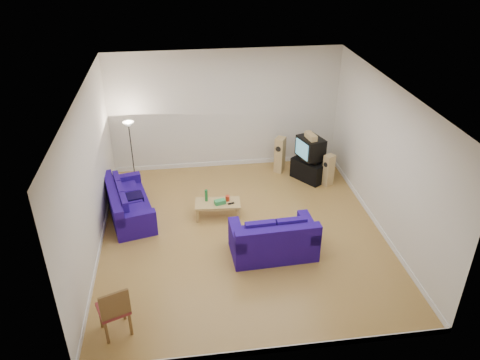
{
  "coord_description": "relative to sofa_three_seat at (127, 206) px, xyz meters",
  "views": [
    {
      "loc": [
        -1.17,
        -8.21,
        5.98
      ],
      "look_at": [
        0.0,
        0.4,
        1.1
      ],
      "focal_mm": 35.0,
      "sensor_mm": 36.0,
      "label": 1
    }
  ],
  "objects": [
    {
      "name": "floor_lamp",
      "position": [
        0.06,
        1.68,
        1.07
      ],
      "size": [
        0.28,
        0.28,
        1.63
      ],
      "color": "black",
      "rests_on": "ground"
    },
    {
      "name": "speaker_left",
      "position": [
        3.89,
        1.68,
        0.21
      ],
      "size": [
        0.34,
        0.36,
        0.97
      ],
      "rotation": [
        0.0,
        0.0,
        -0.56
      ],
      "color": "tan",
      "rests_on": "ground"
    },
    {
      "name": "dining_chair",
      "position": [
        0.08,
        -3.53,
        0.27
      ],
      "size": [
        0.61,
        0.61,
        0.99
      ],
      "rotation": [
        0.0,
        0.0,
        0.37
      ],
      "color": "brown",
      "rests_on": "ground"
    },
    {
      "name": "speaker_right",
      "position": [
        4.95,
        0.79,
        0.14
      ],
      "size": [
        0.31,
        0.29,
        0.84
      ],
      "rotation": [
        0.0,
        0.0,
        -1.07
      ],
      "color": "tan",
      "rests_on": "ground"
    },
    {
      "name": "coffee_table",
      "position": [
        2.04,
        -0.29,
        0.03
      ],
      "size": [
        1.05,
        0.58,
        0.37
      ],
      "rotation": [
        0.0,
        0.0,
        -0.07
      ],
      "color": "tan",
      "rests_on": "ground"
    },
    {
      "name": "av_receiver",
      "position": [
        4.6,
        1.13,
        0.31
      ],
      "size": [
        0.6,
        0.59,
        0.11
      ],
      "primitive_type": "cube",
      "rotation": [
        0.0,
        0.0,
        -0.74
      ],
      "color": "black",
      "rests_on": "tv_stand"
    },
    {
      "name": "sofa_three_seat",
      "position": [
        0.0,
        0.0,
        0.0
      ],
      "size": [
        1.28,
        2.11,
        0.76
      ],
      "rotation": [
        0.0,
        0.0,
        -1.34
      ],
      "color": "#140258",
      "rests_on": "ground"
    },
    {
      "name": "room",
      "position": [
        2.5,
        -1.02,
        1.26
      ],
      "size": [
        6.01,
        6.51,
        3.21
      ],
      "color": "brown",
      "rests_on": "ground"
    },
    {
      "name": "television",
      "position": [
        4.54,
        1.15,
        0.62
      ],
      "size": [
        0.69,
        0.8,
        0.53
      ],
      "rotation": [
        0.0,
        0.0,
        -1.26
      ],
      "color": "black",
      "rests_on": "av_receiver"
    },
    {
      "name": "tissue_box",
      "position": [
        2.08,
        -0.35,
        0.13
      ],
      "size": [
        0.27,
        0.19,
        0.1
      ],
      "primitive_type": "cube",
      "rotation": [
        0.0,
        0.0,
        0.26
      ],
      "color": "green",
      "rests_on": "coffee_table"
    },
    {
      "name": "sofa_loveseat",
      "position": [
        3.02,
        -1.82,
        0.04
      ],
      "size": [
        1.73,
        1.02,
        0.84
      ],
      "rotation": [
        0.0,
        0.0,
        0.04
      ],
      "color": "#140258",
      "rests_on": "ground"
    },
    {
      "name": "bottle",
      "position": [
        1.79,
        -0.18,
        0.23
      ],
      "size": [
        0.08,
        0.08,
        0.28
      ],
      "primitive_type": "cylinder",
      "rotation": [
        0.0,
        0.0,
        0.21
      ],
      "color": "#197233",
      "rests_on": "coffee_table"
    },
    {
      "name": "centre_speaker",
      "position": [
        4.52,
        1.1,
        0.96
      ],
      "size": [
        0.24,
        0.44,
        0.14
      ],
      "primitive_type": "cube",
      "rotation": [
        0.0,
        0.0,
        -1.38
      ],
      "color": "tan",
      "rests_on": "television"
    },
    {
      "name": "remote",
      "position": [
        2.33,
        -0.38,
        0.09
      ],
      "size": [
        0.16,
        0.09,
        0.02
      ],
      "primitive_type": "cube",
      "rotation": [
        0.0,
        0.0,
        0.29
      ],
      "color": "black",
      "rests_on": "coffee_table"
    },
    {
      "name": "tv_stand",
      "position": [
        4.55,
        1.15,
        -0.02
      ],
      "size": [
        0.9,
        1.0,
        0.53
      ],
      "primitive_type": "cube",
      "rotation": [
        0.0,
        0.0,
        -0.96
      ],
      "color": "black",
      "rests_on": "ground"
    },
    {
      "name": "red_canister",
      "position": [
        2.27,
        -0.24,
        0.15
      ],
      "size": [
        0.12,
        0.12,
        0.13
      ],
      "primitive_type": "cylinder",
      "rotation": [
        0.0,
        0.0,
        0.29
      ],
      "color": "red",
      "rests_on": "coffee_table"
    }
  ]
}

